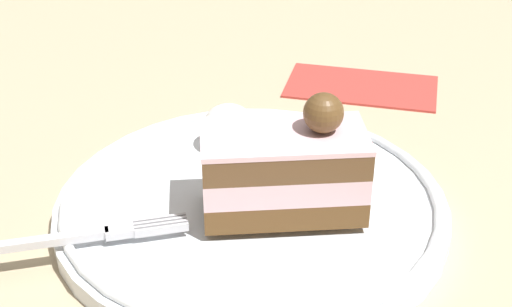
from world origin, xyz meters
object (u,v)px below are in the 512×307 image
object	(u,v)px
folded_napkin	(361,86)
fork	(92,235)
dessert_plate	(256,207)
cake_slice	(287,168)
whipped_cream_dollop	(228,124)

from	to	relation	value
folded_napkin	fork	bearing A→B (deg)	-87.71
fork	folded_napkin	bearing A→B (deg)	92.29
dessert_plate	fork	world-z (taller)	fork
folded_napkin	cake_slice	bearing A→B (deg)	-69.27
dessert_plate	whipped_cream_dollop	world-z (taller)	whipped_cream_dollop
whipped_cream_dollop	folded_napkin	xyz separation A→B (m)	(0.00, 0.16, -0.03)
dessert_plate	cake_slice	distance (m)	0.04
dessert_plate	cake_slice	xyz separation A→B (m)	(0.02, 0.00, 0.04)
dessert_plate	folded_napkin	xyz separation A→B (m)	(-0.05, 0.20, -0.01)
cake_slice	fork	xyz separation A→B (m)	(-0.06, -0.10, -0.02)
dessert_plate	whipped_cream_dollop	xyz separation A→B (m)	(-0.06, 0.04, 0.02)
fork	cake_slice	bearing A→B (deg)	56.33
cake_slice	folded_napkin	size ratio (longest dim) A/B	0.81
cake_slice	fork	distance (m)	0.12
whipped_cream_dollop	cake_slice	bearing A→B (deg)	-24.32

